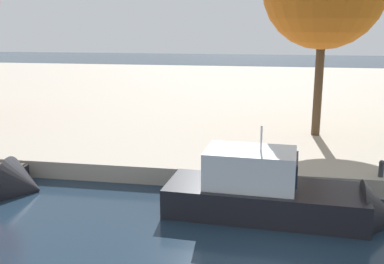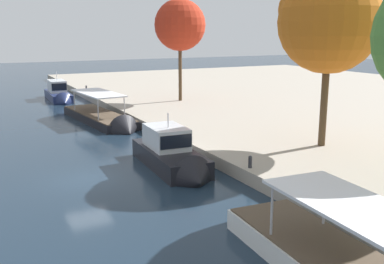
{
  "view_description": "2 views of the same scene",
  "coord_description": "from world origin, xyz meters",
  "px_view_note": "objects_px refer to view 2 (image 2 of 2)",
  "views": [
    {
      "loc": [
        -0.05,
        -11.08,
        7.13
      ],
      "look_at": [
        -3.21,
        6.42,
        2.96
      ],
      "focal_mm": 42.16,
      "sensor_mm": 36.0,
      "label": 1
    },
    {
      "loc": [
        25.47,
        -6.03,
        8.66
      ],
      "look_at": [
        -0.35,
        7.22,
        2.11
      ],
      "focal_mm": 41.88,
      "sensor_mm": 36.0,
      "label": 2
    }
  ],
  "objects_px": {
    "tour_boat_1": "(103,121)",
    "mooring_bollard_0": "(250,161)",
    "tree_3": "(329,20)",
    "motor_yacht_2": "(173,158)",
    "mooring_bollard_1": "(86,88)",
    "motor_yacht_0": "(59,95)",
    "tree_0": "(177,25)"
  },
  "relations": [
    {
      "from": "motor_yacht_2",
      "to": "tree_3",
      "type": "height_order",
      "value": "tree_3"
    },
    {
      "from": "motor_yacht_0",
      "to": "tree_0",
      "type": "bearing_deg",
      "value": 44.73
    },
    {
      "from": "motor_yacht_0",
      "to": "motor_yacht_2",
      "type": "bearing_deg",
      "value": 3.24
    },
    {
      "from": "tour_boat_1",
      "to": "mooring_bollard_1",
      "type": "relative_size",
      "value": 16.15
    },
    {
      "from": "tour_boat_1",
      "to": "mooring_bollard_0",
      "type": "distance_m",
      "value": 20.9
    },
    {
      "from": "mooring_bollard_0",
      "to": "tree_0",
      "type": "relative_size",
      "value": 0.06
    },
    {
      "from": "motor_yacht_2",
      "to": "mooring_bollard_1",
      "type": "height_order",
      "value": "motor_yacht_2"
    },
    {
      "from": "tree_0",
      "to": "tree_3",
      "type": "relative_size",
      "value": 0.96
    },
    {
      "from": "motor_yacht_2",
      "to": "tree_3",
      "type": "bearing_deg",
      "value": 82.49
    },
    {
      "from": "motor_yacht_2",
      "to": "tree_3",
      "type": "distance_m",
      "value": 13.91
    },
    {
      "from": "mooring_bollard_0",
      "to": "tree_3",
      "type": "bearing_deg",
      "value": 106.9
    },
    {
      "from": "motor_yacht_0",
      "to": "tree_0",
      "type": "height_order",
      "value": "tree_0"
    },
    {
      "from": "tree_3",
      "to": "tree_0",
      "type": "bearing_deg",
      "value": -179.63
    },
    {
      "from": "motor_yacht_0",
      "to": "mooring_bollard_0",
      "type": "height_order",
      "value": "motor_yacht_0"
    },
    {
      "from": "motor_yacht_0",
      "to": "motor_yacht_2",
      "type": "xyz_separation_m",
      "value": [
        33.45,
        0.68,
        0.05
      ]
    },
    {
      "from": "tour_boat_1",
      "to": "mooring_bollard_0",
      "type": "height_order",
      "value": "tour_boat_1"
    },
    {
      "from": "motor_yacht_2",
      "to": "motor_yacht_0",
      "type": "bearing_deg",
      "value": -175.68
    },
    {
      "from": "tour_boat_1",
      "to": "tree_0",
      "type": "bearing_deg",
      "value": 110.06
    },
    {
      "from": "motor_yacht_0",
      "to": "mooring_bollard_0",
      "type": "bearing_deg",
      "value": 7.64
    },
    {
      "from": "mooring_bollard_1",
      "to": "tree_3",
      "type": "relative_size",
      "value": 0.07
    },
    {
      "from": "tour_boat_1",
      "to": "tree_3",
      "type": "height_order",
      "value": "tree_3"
    },
    {
      "from": "tour_boat_1",
      "to": "motor_yacht_2",
      "type": "bearing_deg",
      "value": -6.22
    },
    {
      "from": "motor_yacht_0",
      "to": "tour_boat_1",
      "type": "relative_size",
      "value": 0.69
    },
    {
      "from": "mooring_bollard_1",
      "to": "motor_yacht_0",
      "type": "bearing_deg",
      "value": -85.59
    },
    {
      "from": "mooring_bollard_1",
      "to": "tree_0",
      "type": "xyz_separation_m",
      "value": [
        12.41,
        7.52,
        8.03
      ]
    },
    {
      "from": "tree_3",
      "to": "tour_boat_1",
      "type": "bearing_deg",
      "value": -150.31
    },
    {
      "from": "tour_boat_1",
      "to": "mooring_bollard_1",
      "type": "bearing_deg",
      "value": 165.22
    },
    {
      "from": "mooring_bollard_0",
      "to": "tour_boat_1",
      "type": "bearing_deg",
      "value": -172.23
    },
    {
      "from": "mooring_bollard_0",
      "to": "motor_yacht_0",
      "type": "bearing_deg",
      "value": -174.44
    },
    {
      "from": "mooring_bollard_1",
      "to": "mooring_bollard_0",
      "type": "bearing_deg",
      "value": 0.03
    },
    {
      "from": "tree_0",
      "to": "tree_3",
      "type": "bearing_deg",
      "value": 0.37
    },
    {
      "from": "mooring_bollard_0",
      "to": "tree_3",
      "type": "relative_size",
      "value": 0.06
    }
  ]
}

